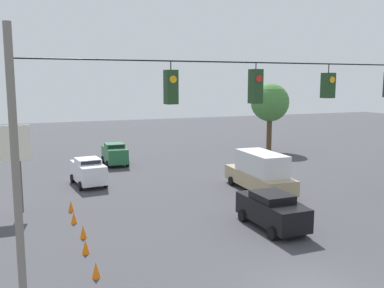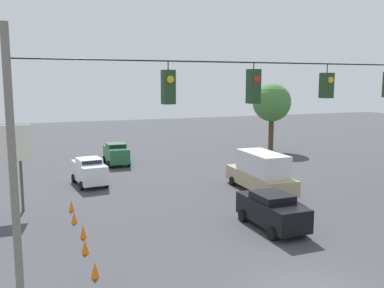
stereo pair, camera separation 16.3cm
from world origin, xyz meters
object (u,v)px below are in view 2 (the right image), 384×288
Objects in this scene: sedan_black_crossing_near at (272,210)px; traffic_cone_fourth at (74,217)px; sedan_white_withflow_far at (89,171)px; traffic_cone_nearest at (95,270)px; sedan_green_withflow_deep at (116,154)px; box_truck_tan_oncoming_far at (261,172)px; overhead_signal_span at (323,136)px; traffic_cone_third at (83,231)px; traffic_cone_second at (85,246)px; traffic_cone_fifth at (72,206)px; tree_horizon_right at (272,103)px.

sedan_black_crossing_near is 10.37m from traffic_cone_fourth.
sedan_white_withflow_far is 15.24m from traffic_cone_nearest.
box_truck_tan_oncoming_far is (-7.17, 13.10, 0.34)m from sedan_green_withflow_deep.
overhead_signal_span reaches higher than sedan_black_crossing_near.
traffic_cone_third is 2.36m from traffic_cone_fourth.
traffic_cone_third is at bearing 19.52° from box_truck_tan_oncoming_far.
sedan_green_withflow_deep is (-3.37, -6.88, -0.01)m from sedan_white_withflow_far.
traffic_cone_second is 1.00× the size of traffic_cone_fifth.
traffic_cone_nearest is at bearing 90.13° from traffic_cone_fourth.
overhead_signal_span is at bearing 60.74° from tree_horizon_right.
traffic_cone_fourth is (9.32, -4.50, -0.63)m from sedan_black_crossing_near.
sedan_white_withflow_far reaches higher than sedan_black_crossing_near.
tree_horizon_right reaches higher than sedan_green_withflow_deep.
traffic_cone_fifth is (0.06, -4.59, 0.00)m from traffic_cone_third.
box_truck_tan_oncoming_far reaches higher than traffic_cone_fourth.
overhead_signal_span is 29.44× the size of traffic_cone_nearest.
traffic_cone_fifth is at bearing -63.77° from overhead_signal_span.
traffic_cone_nearest and traffic_cone_fourth have the same top height.
sedan_black_crossing_near reaches higher than traffic_cone_third.
overhead_signal_span is at bearing 146.35° from traffic_cone_nearest.
sedan_white_withflow_far is 7.66m from sedan_green_withflow_deep.
sedan_green_withflow_deep is at bearing -116.10° from sedan_white_withflow_far.
sedan_white_withflow_far is 6.32× the size of traffic_cone_nearest.
box_truck_tan_oncoming_far is 10.38× the size of traffic_cone_fourth.
sedan_black_crossing_near is 9.36m from traffic_cone_second.
tree_horizon_right is (-22.56, -14.73, 4.84)m from traffic_cone_fifth.
traffic_cone_fourth is (2.01, 8.26, -0.71)m from sedan_white_withflow_far.
traffic_cone_nearest is at bearing 88.14° from traffic_cone_third.
sedan_green_withflow_deep is at bearing -61.31° from box_truck_tan_oncoming_far.
tree_horizon_right is (-17.28, -1.82, 4.15)m from sedan_green_withflow_deep.
sedan_white_withflow_far is (7.31, -12.76, 0.07)m from sedan_black_crossing_near.
tree_horizon_right is at bearing -121.86° from sedan_black_crossing_near.
tree_horizon_right is at bearing -139.36° from traffic_cone_third.
tree_horizon_right is (-20.65, -8.70, 4.14)m from sedan_white_withflow_far.
sedan_green_withflow_deep is 0.54× the size of tree_horizon_right.
traffic_cone_third is at bearing 73.38° from sedan_green_withflow_deep.
traffic_cone_second is 31.47m from tree_horizon_right.
sedan_black_crossing_near is at bearing 101.35° from sedan_green_withflow_deep.
overhead_signal_span reaches higher than tree_horizon_right.
traffic_cone_nearest is 1.00× the size of traffic_cone_third.
tree_horizon_right is (-15.86, -28.31, -0.54)m from overhead_signal_span.
traffic_cone_fifth is (-0.10, -2.23, 0.00)m from traffic_cone_fourth.
sedan_black_crossing_near is 11.43m from traffic_cone_fifth.
traffic_cone_third is at bearing 93.92° from traffic_cone_fourth.
sedan_black_crossing_near is at bearing -165.90° from traffic_cone_nearest.
tree_horizon_right reaches higher than sedan_white_withflow_far.
sedan_black_crossing_near is 1.15× the size of sedan_green_withflow_deep.
overhead_signal_span reaches higher than sedan_green_withflow_deep.
box_truck_tan_oncoming_far is 10.38× the size of traffic_cone_second.
sedan_black_crossing_near is at bearing -110.25° from overhead_signal_span.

